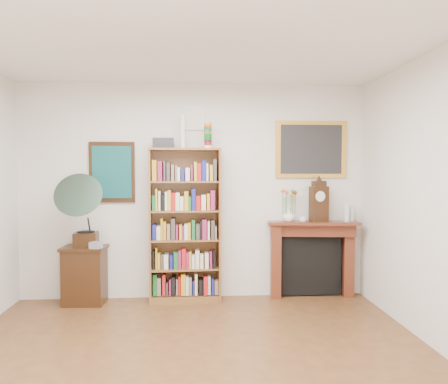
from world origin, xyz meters
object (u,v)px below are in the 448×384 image
at_px(bottle_left, 347,212).
at_px(bottle_right, 352,213).
at_px(side_cabinet, 85,275).
at_px(teacup, 303,220).
at_px(flower_vase, 289,216).
at_px(mantel_clock, 319,202).
at_px(bookshelf, 185,216).
at_px(gramophone, 82,206).
at_px(fireplace, 312,253).
at_px(cd_stack, 96,245).

distance_m(bottle_left, bottle_right, 0.10).
distance_m(side_cabinet, teacup, 2.85).
xyz_separation_m(side_cabinet, flower_vase, (2.61, 0.09, 0.72)).
xyz_separation_m(side_cabinet, teacup, (2.77, -0.00, 0.68)).
relative_size(teacup, bottle_left, 0.39).
relative_size(flower_vase, bottle_right, 0.78).
xyz_separation_m(bottle_left, bottle_right, (0.08, 0.05, -0.02)).
bearing_deg(teacup, mantel_clock, 18.10).
height_order(bookshelf, gramophone, bookshelf).
relative_size(bookshelf, bottle_left, 9.36).
distance_m(flower_vase, bottle_right, 0.84).
distance_m(bookshelf, mantel_clock, 1.75).
height_order(bookshelf, side_cabinet, bookshelf).
distance_m(fireplace, bottle_left, 0.70).
distance_m(gramophone, flower_vase, 2.60).
bearing_deg(mantel_clock, bottle_right, -10.11).
bearing_deg(fireplace, mantel_clock, -28.88).
bearing_deg(bookshelf, side_cabinet, 178.64).
distance_m(cd_stack, bottle_right, 3.30).
height_order(side_cabinet, mantel_clock, mantel_clock).
bearing_deg(flower_vase, fireplace, 5.60).
relative_size(bookshelf, bottle_right, 11.23).
xyz_separation_m(mantel_clock, flower_vase, (-0.39, 0.02, -0.18)).
relative_size(bookshelf, teacup, 23.90).
bearing_deg(teacup, bottle_left, 5.03).
relative_size(cd_stack, bottle_left, 0.50).
bearing_deg(bottle_right, flower_vase, -179.45).
distance_m(mantel_clock, flower_vase, 0.43).
distance_m(bookshelf, bottle_right, 2.20).
xyz_separation_m(gramophone, mantel_clock, (2.98, 0.19, 0.02)).
xyz_separation_m(mantel_clock, bottle_right, (0.45, 0.03, -0.16)).
xyz_separation_m(side_cabinet, bottle_right, (3.45, 0.10, 0.74)).
bearing_deg(bookshelf, cd_stack, -173.13).
relative_size(cd_stack, flower_vase, 0.77).
height_order(fireplace, bottle_right, bottle_right).
height_order(bookshelf, mantel_clock, bookshelf).
bearing_deg(mantel_clock, side_cabinet, 167.89).
relative_size(teacup, bottle_right, 0.47).
distance_m(fireplace, flower_vase, 0.59).
bearing_deg(bookshelf, gramophone, -176.08).
height_order(teacup, bottle_right, bottle_right).
distance_m(mantel_clock, bottle_right, 0.48).
bearing_deg(cd_stack, side_cabinet, 139.47).
relative_size(cd_stack, teacup, 1.28).
bearing_deg(gramophone, teacup, -1.12).
bearing_deg(gramophone, bottle_left, -0.65).
bearing_deg(teacup, side_cabinet, 179.98).
relative_size(side_cabinet, bottle_right, 3.63).
height_order(fireplace, cd_stack, fireplace).
height_order(side_cabinet, gramophone, gramophone).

